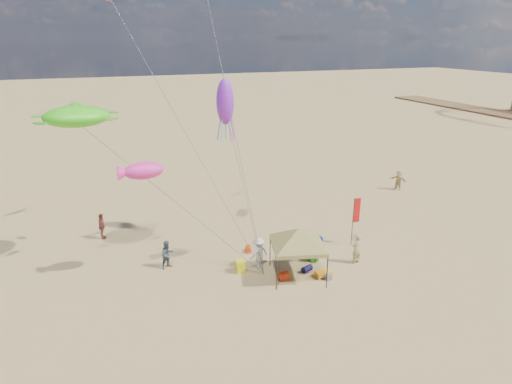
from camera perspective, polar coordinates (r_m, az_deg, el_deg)
ground at (r=24.60m, az=2.60°, el=-11.02°), size 280.00×280.00×0.00m
canopy_tent at (r=23.51m, az=5.54°, el=-5.01°), size 5.18×5.18×3.32m
feather_flag at (r=28.01m, az=12.86°, el=-2.74°), size 0.49×0.04×3.18m
cooler_red at (r=24.33m, az=3.68°, el=-10.90°), size 0.54×0.38×0.38m
cooler_blue at (r=28.60m, az=8.03°, el=-6.17°), size 0.54×0.38×0.38m
bag_navy at (r=25.17m, az=6.66°, el=-9.91°), size 0.69×0.54×0.36m
bag_orange at (r=27.18m, az=-1.00°, el=-7.42°), size 0.54×0.69×0.36m
chair_green at (r=26.32m, az=7.41°, el=-8.13°), size 0.50×0.50×0.70m
chair_yellow at (r=24.93m, az=-2.07°, el=-9.63°), size 0.50×0.50×0.70m
crate_grey at (r=24.59m, az=9.40°, el=-10.91°), size 0.34×0.30×0.28m
beach_cart at (r=24.82m, az=8.81°, el=-10.42°), size 0.90×0.50×0.24m
person_near_a at (r=26.21m, az=12.95°, el=-7.23°), size 0.77×0.62×1.83m
person_near_b at (r=25.60m, az=-11.44°, el=-7.98°), size 1.01×0.93×1.68m
person_near_c at (r=25.13m, az=0.38°, el=-7.90°), size 1.33×0.98×1.84m
person_far_a at (r=30.28m, az=-19.46°, el=-4.23°), size 0.64×1.09×1.75m
person_far_c at (r=39.73m, az=18.07°, el=1.50°), size 1.22×1.65×1.73m
turtle_kite at (r=24.91m, az=-22.35°, el=9.10°), size 3.98×3.54×1.12m
fish_kite at (r=22.84m, az=-14.41°, el=2.71°), size 2.18×1.41×0.89m
squid_kite at (r=26.85m, az=-4.06°, el=11.63°), size 1.12×1.12×2.76m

